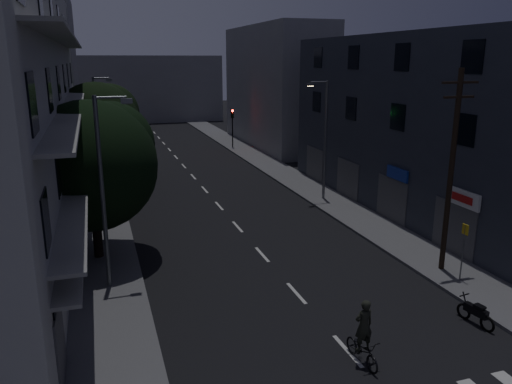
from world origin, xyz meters
TOP-DOWN VIEW (x-y plane):
  - ground at (0.00, 25.00)m, footprint 160.00×160.00m
  - sidewalk_left at (-7.50, 25.00)m, footprint 3.00×90.00m
  - sidewalk_right at (7.50, 25.00)m, footprint 3.00×90.00m
  - lane_markings at (0.00, 31.25)m, footprint 0.15×60.50m
  - building_left at (-11.98, 18.00)m, footprint 7.00×36.00m
  - building_right at (11.99, 14.00)m, footprint 6.19×28.00m
  - building_far_left at (-12.00, 48.00)m, footprint 6.00×20.00m
  - building_far_right at (12.00, 42.00)m, footprint 6.00×20.00m
  - building_far_end at (0.00, 70.00)m, footprint 24.00×8.00m
  - tree_near at (-7.73, 12.98)m, footprint 6.16×6.16m
  - tree_mid at (-7.26, 27.14)m, footprint 6.33×6.33m
  - tree_far at (-7.27, 33.39)m, footprint 5.72×5.72m
  - traffic_signal_far_right at (6.71, 40.96)m, footprint 0.28×0.37m
  - traffic_signal_far_left at (-6.64, 39.02)m, footprint 0.28×0.37m
  - street_lamp_left_near at (-7.30, 9.41)m, footprint 1.51×0.25m
  - street_lamp_right at (7.13, 19.19)m, footprint 1.51×0.25m
  - street_lamp_left_far at (-7.22, 31.01)m, footprint 1.51×0.25m
  - utility_pole at (7.22, 6.51)m, footprint 1.80×0.24m
  - bus_stop_sign at (7.24, 5.28)m, footprint 0.06×0.35m
  - motorcycle at (5.32, 2.14)m, footprint 0.51×1.67m
  - cyclist at (0.11, 1.27)m, footprint 0.74×1.79m

SIDE VIEW (x-z plane):
  - ground at x=0.00m, z-range 0.00..0.00m
  - lane_markings at x=0.00m, z-range 0.00..0.01m
  - sidewalk_left at x=-7.50m, z-range 0.00..0.15m
  - sidewalk_right at x=7.50m, z-range 0.00..0.15m
  - motorcycle at x=5.32m, z-range -0.11..0.96m
  - cyclist at x=0.11m, z-range -0.36..1.86m
  - bus_stop_sign at x=7.24m, z-range 0.63..3.15m
  - traffic_signal_far_right at x=6.71m, z-range 1.05..5.15m
  - traffic_signal_far_left at x=-6.64m, z-range 1.05..5.15m
  - tree_far at x=-7.27m, z-range 1.04..8.11m
  - street_lamp_left_near at x=-7.30m, z-range 0.60..8.60m
  - street_lamp_right at x=7.13m, z-range 0.60..8.60m
  - street_lamp_left_far at x=-7.22m, z-range 0.60..8.60m
  - utility_pole at x=7.22m, z-range 0.37..9.37m
  - tree_near at x=-7.73m, z-range 1.11..8.71m
  - building_far_end at x=0.00m, z-range 0.00..10.00m
  - tree_mid at x=-7.26m, z-range 1.12..8.92m
  - building_right at x=11.99m, z-range 0.00..11.00m
  - building_far_right at x=12.00m, z-range 0.00..13.00m
  - building_left at x=-11.98m, z-range -0.01..13.99m
  - building_far_left at x=-12.00m, z-range 0.00..16.00m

